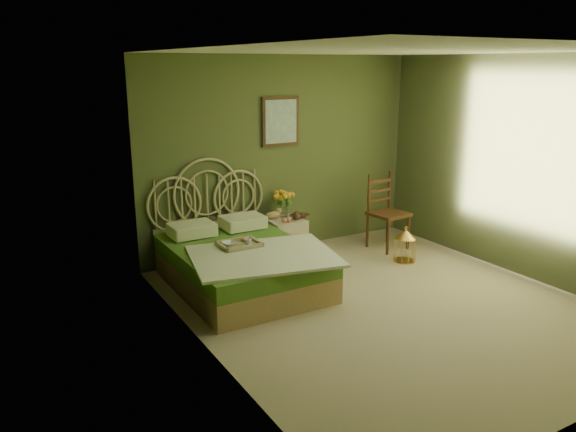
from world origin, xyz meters
TOP-DOWN VIEW (x-y plane):
  - floor at (0.00, 0.00)m, footprint 4.50×4.50m
  - ceiling at (0.00, 0.00)m, footprint 4.50×4.50m
  - wall_back at (0.00, 2.25)m, footprint 4.00×0.00m
  - wall_left at (-2.00, 0.00)m, footprint 0.00×4.50m
  - wall_right at (2.00, 0.00)m, footprint 0.00×4.50m
  - wall_art at (-0.03, 2.22)m, footprint 0.54×0.04m
  - bed at (-1.10, 1.29)m, footprint 1.72×2.17m
  - nightstand at (-0.13, 1.95)m, footprint 0.46×0.47m
  - chair at (1.25, 1.58)m, footprint 0.50×0.50m
  - birdcage at (1.10, 0.97)m, footprint 0.28×0.28m
  - book_lower at (0.05, 1.96)m, footprint 0.23×0.26m
  - book_upper at (0.05, 1.96)m, footprint 0.26×0.26m
  - cereal_bowl at (-1.24, 1.26)m, footprint 0.17×0.17m
  - coffee_cup at (-1.06, 1.15)m, footprint 0.09×0.09m

SIDE VIEW (x-z plane):
  - floor at x=0.00m, z-range 0.00..0.00m
  - birdcage at x=1.10m, z-range 0.00..0.42m
  - bed at x=-1.10m, z-range -0.38..0.97m
  - nightstand at x=-0.13m, z-range -0.12..0.81m
  - book_lower at x=0.05m, z-range 0.51..0.53m
  - book_upper at x=0.05m, z-range 0.53..0.54m
  - cereal_bowl at x=-1.24m, z-range 0.52..0.56m
  - coffee_cup at x=-1.06m, z-range 0.52..0.60m
  - chair at x=1.25m, z-range 0.06..1.09m
  - wall_back at x=0.00m, z-range -0.70..3.30m
  - wall_left at x=-2.00m, z-range -0.95..3.55m
  - wall_right at x=2.00m, z-range -0.95..3.55m
  - wall_art at x=-0.03m, z-range 1.43..2.07m
  - ceiling at x=0.00m, z-range 2.60..2.60m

